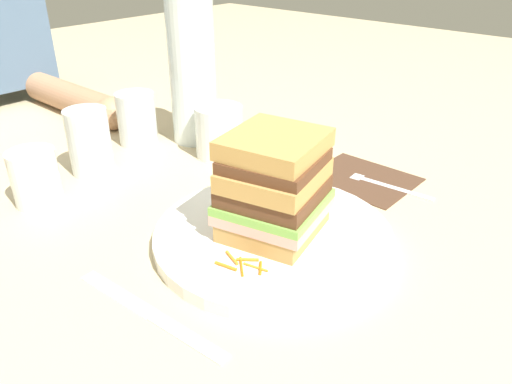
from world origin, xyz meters
TOP-DOWN VIEW (x-y plane):
  - ground_plane at (0.00, 0.00)m, footprint 3.00×3.00m
  - main_plate at (0.00, -0.03)m, footprint 0.28×0.28m
  - sandwich at (0.00, -0.03)m, footprint 0.13×0.13m
  - carrot_shred_0 at (-0.07, -0.05)m, footprint 0.02×0.02m
  - carrot_shred_1 at (-0.07, -0.06)m, footprint 0.01×0.03m
  - carrot_shred_2 at (-0.09, -0.04)m, footprint 0.01×0.03m
  - carrot_shred_3 at (-0.08, -0.05)m, footprint 0.02×0.03m
  - carrot_shred_4 at (-0.07, -0.03)m, footprint 0.01×0.03m
  - carrot_shred_5 at (-0.07, -0.07)m, footprint 0.02×0.02m
  - carrot_shred_6 at (0.09, -0.02)m, footprint 0.02×0.02m
  - carrot_shred_7 at (0.09, 0.01)m, footprint 0.01×0.02m
  - carrot_shred_8 at (0.11, -0.02)m, footprint 0.03×0.02m
  - carrot_shred_9 at (0.08, -0.03)m, footprint 0.03×0.00m
  - carrot_shred_10 at (0.10, 0.00)m, footprint 0.03×0.01m
  - carrot_shred_11 at (0.07, -0.01)m, footprint 0.02×0.01m
  - carrot_shred_12 at (0.11, -0.00)m, footprint 0.01×0.03m
  - carrot_shred_13 at (0.09, 0.01)m, footprint 0.01×0.03m
  - carrot_shred_14 at (0.08, 0.01)m, footprint 0.03×0.01m
  - napkin_dark at (0.22, -0.02)m, footprint 0.12×0.15m
  - fork at (0.22, -0.04)m, footprint 0.03×0.17m
  - knife at (-0.18, -0.02)m, footprint 0.03×0.20m
  - juice_glass at (0.14, 0.21)m, footprint 0.08×0.08m
  - water_bottle at (0.16, 0.29)m, footprint 0.08×0.08m
  - empty_tumbler_0 at (-0.14, 0.27)m, footprint 0.06×0.06m
  - empty_tumbler_1 at (-0.03, 0.30)m, footprint 0.06×0.06m
  - empty_tumbler_2 at (0.09, 0.35)m, footprint 0.07×0.07m

SIDE VIEW (x-z plane):
  - ground_plane at x=0.00m, z-range 0.00..0.00m
  - napkin_dark at x=0.22m, z-range 0.00..0.00m
  - knife at x=-0.18m, z-range 0.00..0.00m
  - fork at x=0.22m, z-range 0.00..0.01m
  - main_plate at x=0.00m, z-range 0.00..0.02m
  - carrot_shred_1 at x=-0.07m, z-range 0.02..0.02m
  - carrot_shred_3 at x=-0.08m, z-range 0.02..0.02m
  - carrot_shred_9 at x=0.08m, z-range 0.02..0.02m
  - carrot_shred_14 at x=0.08m, z-range 0.02..0.02m
  - carrot_shred_12 at x=0.11m, z-range 0.02..0.02m
  - carrot_shred_10 at x=0.10m, z-range 0.02..0.02m
  - carrot_shred_5 at x=-0.07m, z-range 0.02..0.02m
  - carrot_shred_8 at x=0.11m, z-range 0.02..0.02m
  - carrot_shred_6 at x=0.09m, z-range 0.02..0.02m
  - carrot_shred_11 at x=0.07m, z-range 0.02..0.02m
  - carrot_shred_4 at x=-0.07m, z-range 0.02..0.02m
  - carrot_shred_0 at x=-0.07m, z-range 0.02..0.02m
  - carrot_shred_7 at x=0.09m, z-range 0.02..0.02m
  - carrot_shred_2 at x=-0.09m, z-range 0.02..0.02m
  - carrot_shred_13 at x=0.09m, z-range 0.02..0.02m
  - juice_glass at x=0.14m, z-range 0.00..0.08m
  - empty_tumbler_0 at x=-0.14m, z-range 0.00..0.08m
  - empty_tumbler_2 at x=0.09m, z-range 0.00..0.09m
  - empty_tumbler_1 at x=-0.03m, z-range 0.00..0.10m
  - sandwich at x=0.00m, z-range 0.02..0.13m
  - water_bottle at x=0.16m, z-range -0.02..0.30m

